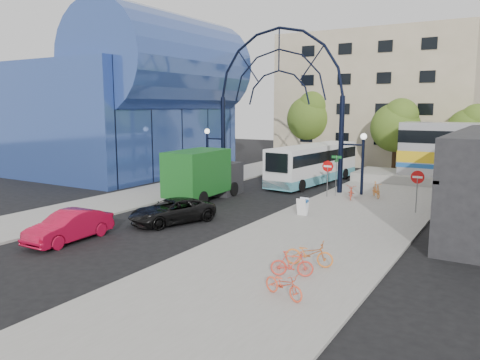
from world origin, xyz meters
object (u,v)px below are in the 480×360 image
Objects in this scene: sandwich_board at (303,205)px; tree_north_b at (311,116)px; red_sedan at (69,226)px; bike_near_a at (351,192)px; tree_north_c at (472,129)px; bike_far_b at (292,264)px; bike_near_b at (376,190)px; bike_far_c at (309,254)px; street_name_sign at (336,167)px; bike_far_a at (284,284)px; stop_sign at (328,170)px; city_bus at (314,163)px; do_not_enter_sign at (417,181)px; green_truck at (204,174)px; black_suv at (172,211)px; tree_north_a at (397,125)px; gateway_arch at (279,75)px.

sandwich_board is 0.12× the size of tree_north_b.
red_sedan reaches higher than bike_near_a.
tree_north_c reaches higher than bike_far_b.
bike_far_c is at bearing -114.34° from bike_near_b.
street_name_sign is 18.28m from bike_far_a.
sandwich_board is (0.80, -6.02, -1.25)m from stop_sign.
red_sedan is at bearing -93.30° from city_bus.
green_truck is (-13.25, -2.56, -0.28)m from do_not_enter_sign.
tree_north_b is at bearing -1.79° from bike_far_b.
sandwich_board is 7.37m from black_suv.
tree_north_c is at bearing -17.14° from bike_far_c.
stop_sign reaches higher than black_suv.
bike_far_a is (11.98, -12.47, -1.15)m from green_truck.
street_name_sign is at bearing -93.96° from tree_north_a.
street_name_sign is 16.95m from tree_north_c.
tree_north_a reaches higher than bike_far_c.
black_suv is 3.00× the size of bike_far_b.
city_bus is 6.67× the size of bike_near_b.
tree_north_b is 20.67m from bike_near_b.
gateway_arch is at bearing 157.37° from stop_sign.
tree_north_c is 3.98× the size of bike_far_a.
sandwich_board is at bearing -143.32° from do_not_enter_sign.
stop_sign is 1.36× the size of bike_near_a.
tree_north_a reaches higher than black_suv.
city_bus reaches higher than bike_far_c.
bike_near_b is (11.64, -16.45, -4.62)m from tree_north_b.
city_bus reaches higher than bike_far_a.
city_bus is at bearing 109.43° from sandwich_board.
bike_near_a is 1.13× the size of bike_far_a.
bike_near_a is 1.88m from bike_near_b.
tree_north_a is 0.88× the size of tree_north_b.
bike_near_a is (0.86, 6.16, -0.14)m from sandwich_board.
bike_far_a is at bearing -73.86° from stop_sign.
stop_sign reaches higher than bike_near_a.
tree_north_a reaches higher than tree_north_c.
tree_north_b is 1.85× the size of red_sedan.
bike_near_b is 1.10× the size of bike_far_b.
street_name_sign is 15.05m from bike_far_c.
tree_north_b is at bearing 39.60° from bike_far_a.
stop_sign is 1.01× the size of do_not_enter_sign.
tree_north_c is (6.52, 21.95, 3.53)m from sandwich_board.
green_truck is at bearing -125.04° from tree_north_c.
bike_far_b is (2.71, -15.32, -0.01)m from bike_near_a.
red_sedan is 11.07m from bike_far_b.
tree_north_b is (-8.68, 17.93, 3.27)m from stop_sign.
stop_sign is 1.44× the size of bike_near_b.
tree_north_b reaches higher than city_bus.
bike_near_b is 1.06× the size of bike_far_a.
stop_sign is at bearing -95.42° from tree_north_a.
city_bus is at bearing 116.14° from bike_near_a.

